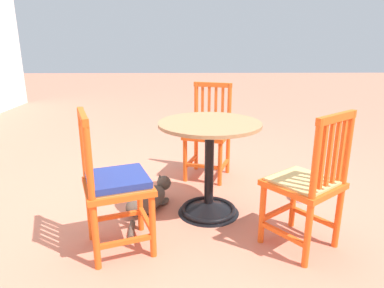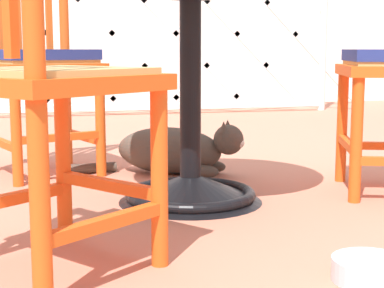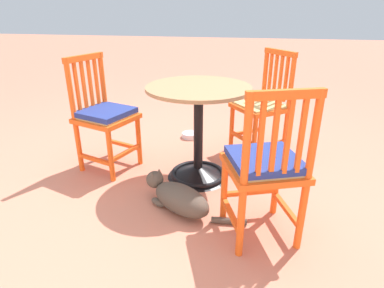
{
  "view_description": "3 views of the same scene",
  "coord_description": "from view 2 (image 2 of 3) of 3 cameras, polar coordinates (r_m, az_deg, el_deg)",
  "views": [
    {
      "loc": [
        -2.53,
        0.11,
        1.3
      ],
      "look_at": [
        0.02,
        0.06,
        0.54
      ],
      "focal_mm": 32.3,
      "sensor_mm": 36.0,
      "label": 1
    },
    {
      "loc": [
        -0.55,
        -2.06,
        0.5
      ],
      "look_at": [
        -0.06,
        -0.01,
        0.19
      ],
      "focal_mm": 58.72,
      "sensor_mm": 36.0,
      "label": 2
    },
    {
      "loc": [
        -0.45,
        2.16,
        1.26
      ],
      "look_at": [
        -0.06,
        0.08,
        0.34
      ],
      "focal_mm": 30.2,
      "sensor_mm": 36.0,
      "label": 3
    }
  ],
  "objects": [
    {
      "name": "cafe_table",
      "position": [
        2.06,
        -0.15,
        2.47
      ],
      "size": [
        0.76,
        0.76,
        0.73
      ],
      "color": "black",
      "rests_on": "ground_plane"
    },
    {
      "name": "orange_chair_facing_out",
      "position": [
        1.41,
        -13.67,
        5.5
      ],
      "size": [
        0.56,
        0.56,
        0.91
      ],
      "color": "#EA5619",
      "rests_on": "ground_plane"
    },
    {
      "name": "tabby_cat",
      "position": [
        2.55,
        -1.32,
        -0.63
      ],
      "size": [
        0.71,
        0.4,
        0.23
      ],
      "color": "#4C4238",
      "rests_on": "ground_plane"
    },
    {
      "name": "orange_chair_at_corner",
      "position": [
        2.61,
        -13.65,
        7.1
      ],
      "size": [
        0.51,
        0.51,
        0.91
      ],
      "color": "#EA5619",
      "rests_on": "ground_plane"
    },
    {
      "name": "pet_water_bowl",
      "position": [
        1.46,
        15.89,
        -10.93
      ],
      "size": [
        0.17,
        0.17,
        0.05
      ],
      "primitive_type": "cylinder",
      "color": "silver",
      "rests_on": "ground_plane"
    },
    {
      "name": "ground_plane",
      "position": [
        2.19,
        1.43,
        -4.69
      ],
      "size": [
        24.0,
        24.0,
        0.0
      ],
      "primitive_type": "plane",
      "color": "#C6755B"
    },
    {
      "name": "lattice_fence_panel",
      "position": [
        4.91,
        -4.37,
        10.0
      ],
      "size": [
        3.62,
        0.06,
        1.25
      ],
      "color": "white",
      "rests_on": "ground_plane"
    }
  ]
}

